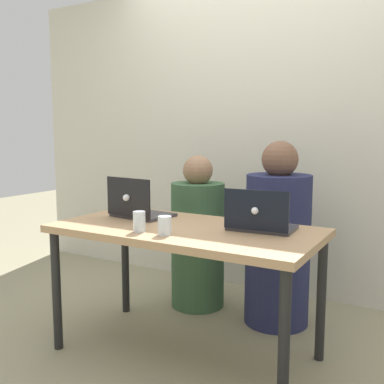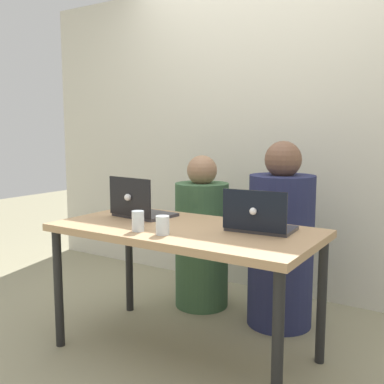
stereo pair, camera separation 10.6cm
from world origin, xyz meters
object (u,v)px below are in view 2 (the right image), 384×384
object	(u,v)px
laptop_back_right	(259,222)
water_glass_left	(138,222)
person_on_right	(281,245)
water_glass_center	(163,227)
laptop_back_left	(140,208)
person_on_left	(202,240)

from	to	relation	value
laptop_back_right	water_glass_left	distance (m)	0.62
person_on_right	water_glass_center	size ratio (longest dim) A/B	12.49
person_on_right	water_glass_left	bearing A→B (deg)	53.00
water_glass_left	laptop_back_left	bearing A→B (deg)	127.64
person_on_left	person_on_right	world-z (taller)	person_on_right
person_on_right	water_glass_left	distance (m)	1.01
water_glass_left	laptop_back_right	bearing A→B (deg)	31.79
person_on_right	laptop_back_left	distance (m)	0.92
water_glass_center	laptop_back_left	bearing A→B (deg)	142.25
person_on_left	water_glass_center	size ratio (longest dim) A/B	11.37
person_on_left	person_on_right	size ratio (longest dim) A/B	0.91
laptop_back_right	water_glass_center	distance (m)	0.49
laptop_back_right	person_on_left	bearing A→B (deg)	-43.20
person_on_left	person_on_right	xyz separation A→B (m)	(0.58, 0.00, 0.05)
person_on_left	water_glass_left	world-z (taller)	person_on_left
person_on_left	laptop_back_right	distance (m)	0.92
water_glass_center	water_glass_left	xyz separation A→B (m)	(-0.15, -0.01, 0.01)
person_on_right	water_glass_center	distance (m)	0.95
person_on_left	laptop_back_right	world-z (taller)	person_on_left
laptop_back_left	water_glass_left	world-z (taller)	laptop_back_left
person_on_left	water_glass_center	distance (m)	0.97
laptop_back_right	laptop_back_left	bearing A→B (deg)	-2.48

